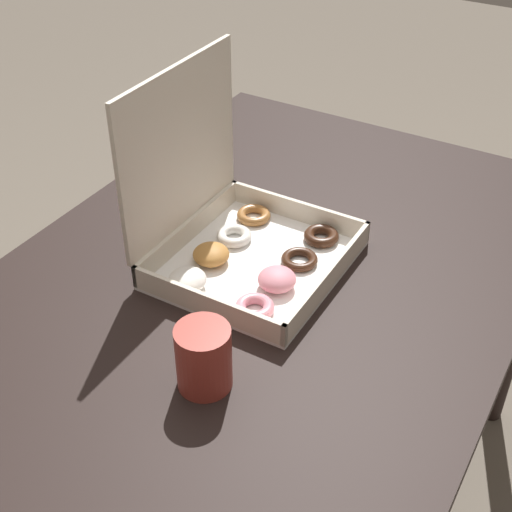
% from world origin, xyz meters
% --- Properties ---
extents(ground_plane, '(8.00, 8.00, 0.00)m').
position_xyz_m(ground_plane, '(0.00, 0.00, 0.00)').
color(ground_plane, '#6B6054').
extents(dining_table, '(1.21, 0.85, 0.72)m').
position_xyz_m(dining_table, '(0.00, 0.00, 0.63)').
color(dining_table, black).
rests_on(dining_table, ground_plane).
extents(donut_box, '(0.32, 0.30, 0.34)m').
position_xyz_m(donut_box, '(-0.01, 0.07, 0.79)').
color(donut_box, white).
rests_on(donut_box, dining_table).
extents(coffee_mug, '(0.08, 0.08, 0.10)m').
position_xyz_m(coffee_mug, '(-0.29, -0.05, 0.77)').
color(coffee_mug, '#A3382D').
rests_on(coffee_mug, dining_table).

